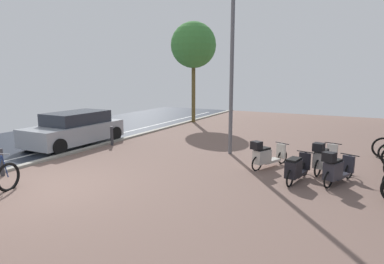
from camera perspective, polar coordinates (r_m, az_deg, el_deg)
name	(u,v)px	position (r m, az deg, el deg)	size (l,w,h in m)	color
ground	(85,200)	(8.12, -18.61, -11.50)	(21.00, 40.00, 0.13)	#212632
scooter_near	(336,169)	(9.38, 24.26, -6.00)	(0.88, 1.61, 0.98)	black
scooter_mid	(265,155)	(10.31, 12.96, -4.05)	(0.95, 1.66, 0.94)	black
scooter_far	(323,158)	(10.36, 22.36, -4.31)	(0.72, 1.84, 1.01)	black
scooter_extra	(296,169)	(9.22, 18.09, -6.21)	(0.62, 1.69, 0.75)	black
parked_car_near	(75,129)	(14.26, -20.16, 0.51)	(1.95, 4.11, 1.38)	#A6AAB0
lamp_post	(232,53)	(11.79, 7.16, 13.79)	(0.20, 0.52, 6.69)	slate
street_tree	(193,45)	(19.91, 0.27, 15.19)	(2.74, 2.74, 6.07)	brown
bollard_near	(1,162)	(10.80, -30.85, -4.67)	(0.12, 0.12, 0.81)	#38383D
bollard_far	(112,136)	(13.74, -14.11, -0.69)	(0.12, 0.12, 0.79)	#38383D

